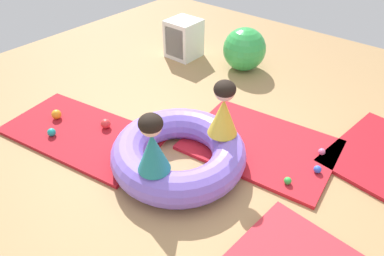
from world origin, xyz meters
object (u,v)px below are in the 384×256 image
at_px(play_ball_orange, 56,114).
at_px(play_ball_red, 106,124).
at_px(play_ball_blue, 318,169).
at_px(child_in_teal, 152,144).
at_px(storage_cube, 183,39).
at_px(exercise_ball_large, 244,49).
at_px(inflatable_cushion, 179,153).
at_px(child_in_yellow, 224,109).
at_px(play_ball_pink, 322,152).
at_px(play_ball_green, 288,181).
at_px(play_ball_teal, 52,132).

distance_m(play_ball_orange, play_ball_red, 0.62).
height_order(play_ball_blue, play_ball_red, play_ball_red).
height_order(child_in_teal, storage_cube, child_in_teal).
xyz_separation_m(play_ball_red, exercise_ball_large, (0.34, 2.22, 0.21)).
bearing_deg(play_ball_blue, inflatable_cushion, -146.25).
bearing_deg(child_in_yellow, play_ball_pink, 93.24).
bearing_deg(play_ball_orange, play_ball_red, 22.82).
height_order(inflatable_cushion, play_ball_blue, inflatable_cushion).
bearing_deg(storage_cube, child_in_teal, -53.84).
relative_size(child_in_teal, play_ball_orange, 4.96).
relative_size(play_ball_green, exercise_ball_large, 0.12).
bearing_deg(play_ball_green, exercise_ball_large, 132.97).
relative_size(play_ball_pink, play_ball_orange, 0.63).
relative_size(play_ball_blue, exercise_ball_large, 0.12).
xyz_separation_m(play_ball_pink, play_ball_blue, (0.07, -0.27, 0.00)).
height_order(inflatable_cushion, play_ball_red, inflatable_cushion).
xyz_separation_m(play_ball_teal, exercise_ball_large, (0.67, 2.68, 0.22)).
distance_m(play_ball_pink, storage_cube, 2.76).
relative_size(play_ball_red, storage_cube, 0.19).
distance_m(child_in_yellow, play_ball_green, 0.87).
xyz_separation_m(play_ball_pink, storage_cube, (-2.60, 0.89, 0.21)).
height_order(play_ball_teal, play_ball_orange, play_ball_orange).
relative_size(child_in_yellow, play_ball_green, 7.98).
bearing_deg(play_ball_orange, play_ball_pink, 27.19).
xyz_separation_m(play_ball_orange, play_ball_blue, (2.66, 1.05, -0.02)).
distance_m(play_ball_green, play_ball_teal, 2.47).
relative_size(child_in_teal, play_ball_teal, 6.20).
bearing_deg(storage_cube, play_ball_red, -73.33).
xyz_separation_m(play_ball_pink, play_ball_red, (-2.01, -1.09, 0.02)).
bearing_deg(child_in_teal, play_ball_blue, -14.61).
height_order(play_ball_green, play_ball_orange, play_ball_orange).
relative_size(play_ball_teal, play_ball_blue, 1.19).
bearing_deg(play_ball_blue, child_in_teal, -130.81).
xyz_separation_m(play_ball_green, play_ball_red, (-1.94, -0.50, 0.02)).
xyz_separation_m(child_in_yellow, play_ball_orange, (-1.81, -0.68, -0.50)).
xyz_separation_m(play_ball_green, storage_cube, (-2.53, 1.47, 0.21)).
bearing_deg(play_ball_orange, exercise_ball_large, 69.63).
relative_size(play_ball_teal, storage_cube, 0.16).
xyz_separation_m(play_ball_teal, storage_cube, (-0.26, 2.43, 0.20)).
distance_m(play_ball_teal, play_ball_red, 0.57).
bearing_deg(play_ball_red, child_in_teal, -16.85).
xyz_separation_m(inflatable_cushion, play_ball_red, (-0.99, -0.09, -0.07)).
bearing_deg(child_in_yellow, play_ball_red, -107.58).
distance_m(play_ball_pink, play_ball_orange, 2.90).
relative_size(play_ball_teal, play_ball_orange, 0.80).
distance_m(inflatable_cushion, play_ball_orange, 1.60).
distance_m(play_ball_blue, storage_cube, 2.92).
relative_size(play_ball_green, storage_cube, 0.12).
relative_size(play_ball_teal, play_ball_red, 0.81).
bearing_deg(exercise_ball_large, play_ball_green, -47.03).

